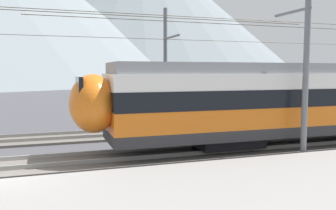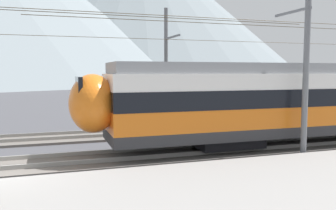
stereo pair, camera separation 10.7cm
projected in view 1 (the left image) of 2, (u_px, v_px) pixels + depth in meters
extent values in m
cube|color=#5B5651|center=(0.00, 168.00, 12.73)|extent=(120.00, 3.00, 0.12)
cube|color=gray|center=(2.00, 159.00, 13.40)|extent=(120.00, 0.07, 0.16)
cube|color=#5B5651|center=(14.00, 141.00, 17.68)|extent=(120.00, 3.00, 0.12)
cube|color=gray|center=(12.00, 141.00, 16.99)|extent=(120.00, 0.07, 0.16)
cube|color=gray|center=(15.00, 136.00, 18.34)|extent=(120.00, 0.07, 0.16)
cube|color=black|center=(224.00, 140.00, 15.51)|extent=(2.80, 2.30, 0.42)
ellipsoid|color=orange|center=(93.00, 103.00, 13.58)|extent=(1.80, 2.64, 2.25)
cube|color=black|center=(79.00, 93.00, 13.38)|extent=(0.16, 1.72, 1.19)
cube|color=black|center=(335.00, 116.00, 23.94)|extent=(2.80, 2.31, 0.42)
ellipsoid|color=#1E6638|center=(262.00, 91.00, 21.97)|extent=(1.80, 2.66, 2.25)
cube|color=black|center=(255.00, 85.00, 21.77)|extent=(0.16, 1.74, 1.19)
cylinder|color=slate|center=(306.00, 58.00, 14.12)|extent=(0.24, 0.24, 8.04)
cube|color=slate|center=(292.00, 12.00, 14.87)|extent=(0.10, 2.28, 0.10)
cylinder|color=#473823|center=(277.00, 21.00, 15.83)|extent=(47.80, 0.02, 0.02)
cylinder|color=slate|center=(165.00, 68.00, 22.26)|extent=(0.24, 0.24, 7.41)
cube|color=slate|center=(171.00, 37.00, 21.00)|extent=(0.10, 2.61, 0.10)
cylinder|color=#473823|center=(178.00, 40.00, 19.93)|extent=(47.80, 0.02, 0.02)
cone|color=slate|center=(137.00, 8.00, 183.72)|extent=(165.22, 165.22, 72.19)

